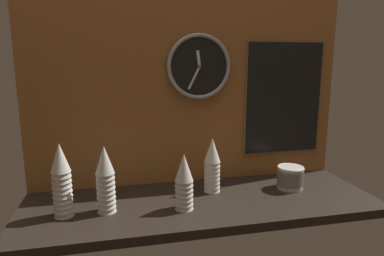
% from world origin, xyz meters
% --- Properties ---
extents(ground_plane, '(1.60, 0.56, 0.04)m').
position_xyz_m(ground_plane, '(0.00, 0.00, -0.02)').
color(ground_plane, black).
extents(wall_tiled_back, '(1.60, 0.03, 1.05)m').
position_xyz_m(wall_tiled_back, '(0.00, 0.27, 0.53)').
color(wall_tiled_back, '#A3602D').
rests_on(wall_tiled_back, ground_plane).
extents(cup_stack_center, '(0.08, 0.08, 0.25)m').
position_xyz_m(cup_stack_center, '(-0.10, -0.08, 0.12)').
color(cup_stack_center, white).
rests_on(cup_stack_center, ground_plane).
extents(cup_stack_left, '(0.08, 0.08, 0.29)m').
position_xyz_m(cup_stack_left, '(-0.42, -0.04, 0.14)').
color(cup_stack_left, white).
rests_on(cup_stack_left, ground_plane).
extents(cup_stack_far_left, '(0.08, 0.08, 0.31)m').
position_xyz_m(cup_stack_far_left, '(-0.59, -0.04, 0.15)').
color(cup_stack_far_left, white).
rests_on(cup_stack_far_left, ground_plane).
extents(cup_stack_center_right, '(0.08, 0.08, 0.27)m').
position_xyz_m(cup_stack_center_right, '(0.07, 0.08, 0.13)').
color(cup_stack_center_right, white).
rests_on(cup_stack_center_right, ground_plane).
extents(bowl_stack_far_right, '(0.13, 0.13, 0.11)m').
position_xyz_m(bowl_stack_far_right, '(0.46, 0.04, 0.06)').
color(bowl_stack_far_right, beige).
rests_on(bowl_stack_far_right, ground_plane).
extents(wall_clock, '(0.32, 0.03, 0.32)m').
position_xyz_m(wall_clock, '(0.04, 0.23, 0.60)').
color(wall_clock, black).
extents(menu_board, '(0.44, 0.01, 0.61)m').
position_xyz_m(menu_board, '(0.51, 0.24, 0.43)').
color(menu_board, olive).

